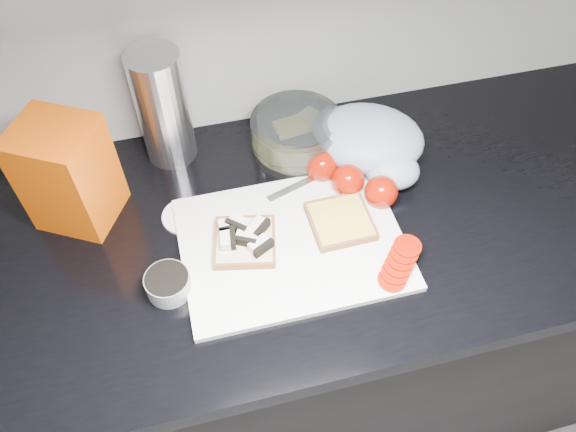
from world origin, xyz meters
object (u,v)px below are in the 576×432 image
at_px(cutting_board, 292,243).
at_px(steel_canister, 163,108).
at_px(glass_bowl, 297,134).
at_px(bread_bag, 68,174).

xyz_separation_m(cutting_board, steel_canister, (-0.18, 0.29, 0.11)).
bearing_deg(cutting_board, glass_bowl, 73.44).
bearing_deg(steel_canister, bread_bag, -147.46).
xyz_separation_m(cutting_board, glass_bowl, (0.07, 0.24, 0.03)).
bearing_deg(steel_canister, cutting_board, -58.00).
bearing_deg(glass_bowl, bread_bag, -171.40).
distance_m(glass_bowl, bread_bag, 0.45).
relative_size(cutting_board, steel_canister, 1.66).
relative_size(cutting_board, bread_bag, 1.90).
bearing_deg(bread_bag, glass_bowl, 37.73).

